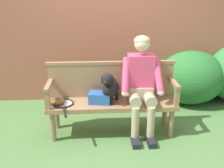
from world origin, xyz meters
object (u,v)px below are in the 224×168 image
(garden_bench, at_px, (112,106))
(tennis_racket, at_px, (63,104))
(dog_on_bench, at_px, (110,87))
(sports_bag, at_px, (100,97))
(person_seated, at_px, (141,82))
(baseball_glove, at_px, (57,102))

(garden_bench, bearing_deg, tennis_racket, -174.31)
(dog_on_bench, bearing_deg, sports_bag, 174.01)
(tennis_racket, bearing_deg, person_seated, 3.14)
(dog_on_bench, xyz_separation_m, tennis_racket, (-0.62, -0.03, -0.21))
(tennis_racket, bearing_deg, garden_bench, 5.69)
(person_seated, distance_m, sports_bag, 0.58)
(person_seated, distance_m, tennis_racket, 1.06)
(baseball_glove, bearing_deg, sports_bag, 16.15)
(person_seated, bearing_deg, garden_bench, 178.85)
(baseball_glove, xyz_separation_m, sports_bag, (0.56, 0.04, 0.03))
(garden_bench, xyz_separation_m, baseball_glove, (-0.72, -0.06, 0.11))
(tennis_racket, bearing_deg, baseball_glove, 175.74)
(dog_on_bench, xyz_separation_m, baseball_glove, (-0.69, -0.03, -0.17))
(person_seated, xyz_separation_m, tennis_racket, (-1.03, -0.06, -0.26))
(garden_bench, height_order, dog_on_bench, dog_on_bench)
(garden_bench, xyz_separation_m, dog_on_bench, (-0.03, -0.03, 0.28))
(dog_on_bench, bearing_deg, garden_bench, 46.27)
(person_seated, height_order, tennis_racket, person_seated)
(person_seated, xyz_separation_m, baseball_glove, (-1.10, -0.05, -0.23))
(sports_bag, bearing_deg, garden_bench, 6.10)
(person_seated, height_order, sports_bag, person_seated)
(baseball_glove, bearing_deg, garden_bench, 16.56)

